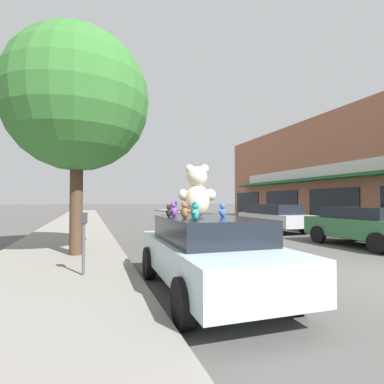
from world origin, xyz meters
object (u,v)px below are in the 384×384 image
Objects in this scene: teddy_bear_teal at (195,211)px; parked_car_far_right at (273,216)px; street_tree at (77,100)px; teddy_bear_brown at (185,210)px; parked_car_far_center at (364,225)px; teddy_bear_purple at (174,209)px; parking_meter at (84,235)px; teddy_bear_blue at (223,210)px; teddy_bear_black at (169,211)px; plush_art_car at (209,252)px; teddy_bear_giant at (197,192)px.

parked_car_far_right is (7.88, 9.46, -0.70)m from teddy_bear_teal.
street_tree is (-9.80, -4.87, 3.71)m from parked_car_far_right.
teddy_bear_brown is 8.51m from parked_car_far_center.
parking_meter is (-1.67, 0.85, -0.54)m from teddy_bear_purple.
parked_car_far_center is (7.89, 2.59, -0.71)m from teddy_bear_purple.
teddy_bear_blue is 0.06× the size of parked_car_far_right.
teddy_bear_teal is 1.02m from teddy_bear_black.
teddy_bear_brown is at bearing -131.59° from parked_car_far_right.
parked_car_far_center is (7.86, 3.20, -0.72)m from teddy_bear_brown.
plush_art_car is 5.99m from street_tree.
teddy_bear_brown is 1.18× the size of teddy_bear_blue.
teddy_bear_brown reaches higher than parked_car_far_center.
teddy_bear_purple is (-0.49, 0.60, 0.76)m from plush_art_car.
parked_car_far_right is at bearing -98.36° from teddy_bear_purple.
parking_meter is at bearing -169.70° from parked_car_far_center.
teddy_bear_giant is 3.95× the size of teddy_bear_blue.
teddy_bear_black is at bearing -26.44° from teddy_bear_blue.
plush_art_car is 17.89× the size of teddy_bear_black.
street_tree is at bearing 122.41° from plush_art_car.
parked_car_far_right is (8.04, 8.45, -0.67)m from teddy_bear_black.
street_tree reaches higher than plush_art_car.
teddy_bear_black is (-0.64, 0.40, 0.73)m from plush_art_car.
street_tree is at bearing -153.58° from parked_car_far_right.
teddy_bear_teal is at bearing -154.25° from parked_car_far_center.
teddy_bear_teal is 0.06× the size of parked_car_far_right.
teddy_bear_giant is 0.62m from teddy_bear_brown.
teddy_bear_blue is at bearing -129.03° from parked_car_far_right.
teddy_bear_blue reaches higher than parking_meter.
plush_art_car is 1.17m from teddy_bear_giant.
teddy_bear_giant reaches higher than teddy_bear_brown.
teddy_bear_black is at bearing 149.49° from plush_art_car.
parked_car_far_center is at bearing -101.90° from teddy_bear_black.
parking_meter is (-1.70, 1.46, -0.54)m from teddy_bear_brown.
street_tree reaches higher than teddy_bear_black.
teddy_bear_brown is at bearing 173.11° from teddy_bear_black.
teddy_bear_teal reaches higher than teddy_bear_blue.
teddy_bear_purple is 4.91m from street_tree.
teddy_bear_purple is (-0.01, 1.21, -0.00)m from teddy_bear_teal.
teddy_bear_purple is at bearing -26.99° from parking_meter.
parked_car_far_center is at bearing -126.45° from teddy_bear_purple.
teddy_bear_brown is at bearing 64.96° from teddy_bear_giant.
teddy_bear_giant is 0.58m from teddy_bear_purple.
plush_art_car is 1.09m from teddy_bear_teal.
plush_art_car is 1.04× the size of parked_car_far_center.
parked_car_far_center is at bearing -90.00° from parked_car_far_right.
teddy_bear_blue is at bearing 172.64° from teddy_bear_giant.
teddy_bear_black reaches higher than parked_car_far_right.
parking_meter is at bearing -113.93° from teddy_bear_teal.
parked_car_far_right is 3.63× the size of parking_meter.
parked_car_far_right is (7.40, 8.85, 0.06)m from plush_art_car.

